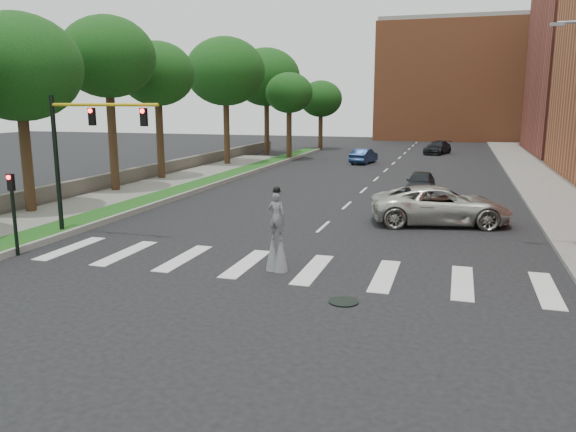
{
  "coord_description": "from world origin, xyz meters",
  "views": [
    {
      "loc": [
        6.04,
        -17.8,
        5.9
      ],
      "look_at": [
        0.04,
        2.0,
        1.7
      ],
      "focal_mm": 35.0,
      "sensor_mm": 36.0,
      "label": 1
    }
  ],
  "objects": [
    {
      "name": "ground_plane",
      "position": [
        0.0,
        0.0,
        0.0
      ],
      "size": [
        160.0,
        160.0,
        0.0
      ],
      "primitive_type": "plane",
      "color": "black",
      "rests_on": "ground"
    },
    {
      "name": "grass_median",
      "position": [
        -11.5,
        20.0,
        0.12
      ],
      "size": [
        2.0,
        60.0,
        0.25
      ],
      "primitive_type": "cube",
      "color": "#174A15",
      "rests_on": "ground"
    },
    {
      "name": "median_curb",
      "position": [
        -10.45,
        20.0,
        0.14
      ],
      "size": [
        0.2,
        60.0,
        0.28
      ],
      "primitive_type": "cube",
      "color": "gray",
      "rests_on": "ground"
    },
    {
      "name": "sidewalk_left",
      "position": [
        -14.5,
        10.0,
        0.09
      ],
      "size": [
        4.0,
        60.0,
        0.18
      ],
      "primitive_type": "cube",
      "color": "slate",
      "rests_on": "ground"
    },
    {
      "name": "sidewalk_right",
      "position": [
        12.5,
        25.0,
        0.09
      ],
      "size": [
        5.0,
        90.0,
        0.18
      ],
      "primitive_type": "cube",
      "color": "slate",
      "rests_on": "ground"
    },
    {
      "name": "stone_wall",
      "position": [
        -17.0,
        22.0,
        0.55
      ],
      "size": [
        0.5,
        56.0,
        1.1
      ],
      "primitive_type": "cube",
      "color": "#58534B",
      "rests_on": "ground"
    },
    {
      "name": "manhole",
      "position": [
        3.0,
        -2.0,
        0.02
      ],
      "size": [
        0.9,
        0.9,
        0.04
      ],
      "primitive_type": "cylinder",
      "color": "black",
      "rests_on": "ground"
    },
    {
      "name": "building_backdrop",
      "position": [
        6.0,
        78.0,
        9.0
      ],
      "size": [
        26.0,
        14.0,
        18.0
      ],
      "primitive_type": "cube",
      "color": "#B35E38",
      "rests_on": "ground"
    },
    {
      "name": "traffic_signal",
      "position": [
        -9.78,
        3.0,
        4.15
      ],
      "size": [
        5.3,
        0.23,
        6.2
      ],
      "color": "black",
      "rests_on": "ground"
    },
    {
      "name": "secondary_signal",
      "position": [
        -10.3,
        -0.5,
        1.95
      ],
      "size": [
        0.25,
        0.21,
        3.23
      ],
      "color": "black",
      "rests_on": "ground"
    },
    {
      "name": "stilt_performer",
      "position": [
        0.08,
        0.5,
        1.21
      ],
      "size": [
        0.83,
        0.58,
        3.05
      ],
      "rotation": [
        0.0,
        0.0,
        2.95
      ],
      "color": "#372416",
      "rests_on": "ground"
    },
    {
      "name": "suv_crossing",
      "position": [
        5.37,
        10.32,
        0.94
      ],
      "size": [
        7.24,
        4.45,
        1.87
      ],
      "primitive_type": "imported",
      "rotation": [
        0.0,
        0.0,
        1.78
      ],
      "color": "beige",
      "rests_on": "ground"
    },
    {
      "name": "car_near",
      "position": [
        3.8,
        19.67,
        0.74
      ],
      "size": [
        1.81,
        4.36,
        1.48
      ],
      "primitive_type": "imported",
      "rotation": [
        0.0,
        0.0,
        -0.01
      ],
      "color": "black",
      "rests_on": "ground"
    },
    {
      "name": "car_mid",
      "position": [
        -2.8,
        37.08,
        0.73
      ],
      "size": [
        2.24,
        4.61,
        1.46
      ],
      "primitive_type": "imported",
      "rotation": [
        0.0,
        0.0,
        2.98
      ],
      "color": "navy",
      "rests_on": "ground"
    },
    {
      "name": "car_far",
      "position": [
        3.74,
        49.62,
        0.74
      ],
      "size": [
        3.44,
        5.45,
        1.47
      ],
      "primitive_type": "imported",
      "rotation": [
        0.0,
        0.0,
        -0.29
      ],
      "color": "black",
      "rests_on": "ground"
    },
    {
      "name": "tree_1",
      "position": [
        -15.82,
        6.59,
        7.63
      ],
      "size": [
        6.48,
        6.48,
        10.43
      ],
      "color": "#372416",
      "rests_on": "ground"
    },
    {
      "name": "tree_2",
      "position": [
        -15.71,
        14.31,
        8.68
      ],
      "size": [
        6.07,
        6.07,
        11.32
      ],
      "color": "#372416",
      "rests_on": "ground"
    },
    {
      "name": "tree_3",
      "position": [
        -15.79,
        20.57,
        7.93
      ],
      "size": [
        5.59,
        5.59,
        10.37
      ],
      "color": "#372416",
      "rests_on": "ground"
    },
    {
      "name": "tree_4",
      "position": [
        -14.96,
        31.57,
        8.67
      ],
      "size": [
        7.36,
        7.36,
        11.83
      ],
      "color": "#372416",
      "rests_on": "ground"
    },
    {
      "name": "tree_5",
      "position": [
        -14.94,
        43.14,
        8.63
      ],
      "size": [
        7.53,
        7.53,
        11.86
      ],
      "color": "#372416",
      "rests_on": "ground"
    },
    {
      "name": "tree_6",
      "position": [
        -10.88,
        38.44,
        6.79
      ],
      "size": [
        4.84,
        4.84,
        8.92
      ],
      "color": "#372416",
      "rests_on": "ground"
    },
    {
      "name": "tree_7",
      "position": [
        -10.88,
        52.33,
        6.29
      ],
      "size": [
        5.34,
        5.34,
        8.61
      ],
      "color": "#372416",
      "rests_on": "ground"
    }
  ]
}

